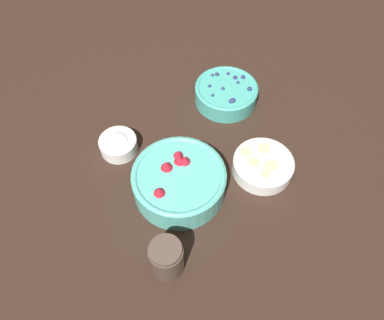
# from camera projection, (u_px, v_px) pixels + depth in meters

# --- Properties ---
(ground_plane) EXTENTS (4.00, 4.00, 0.00)m
(ground_plane) POSITION_uv_depth(u_px,v_px,m) (187.00, 168.00, 1.01)
(ground_plane) COLOR black
(bowl_strawberries) EXTENTS (0.24, 0.24, 0.10)m
(bowl_strawberries) POSITION_uv_depth(u_px,v_px,m) (179.00, 180.00, 0.94)
(bowl_strawberries) COLOR #56B7A8
(bowl_strawberries) RESTS_ON ground_plane
(bowl_blueberries) EXTENTS (0.19, 0.19, 0.06)m
(bowl_blueberries) POSITION_uv_depth(u_px,v_px,m) (226.00, 93.00, 1.13)
(bowl_blueberries) COLOR #47AD9E
(bowl_blueberries) RESTS_ON ground_plane
(bowl_bananas) EXTENTS (0.16, 0.16, 0.05)m
(bowl_bananas) POSITION_uv_depth(u_px,v_px,m) (263.00, 165.00, 0.99)
(bowl_bananas) COLOR white
(bowl_bananas) RESTS_ON ground_plane
(bowl_cream) EXTENTS (0.10, 0.10, 0.05)m
(bowl_cream) POSITION_uv_depth(u_px,v_px,m) (118.00, 144.00, 1.03)
(bowl_cream) COLOR white
(bowl_cream) RESTS_ON ground_plane
(jar_chocolate) EXTENTS (0.08, 0.08, 0.10)m
(jar_chocolate) POSITION_uv_depth(u_px,v_px,m) (167.00, 258.00, 0.82)
(jar_chocolate) COLOR #4C3D33
(jar_chocolate) RESTS_ON ground_plane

